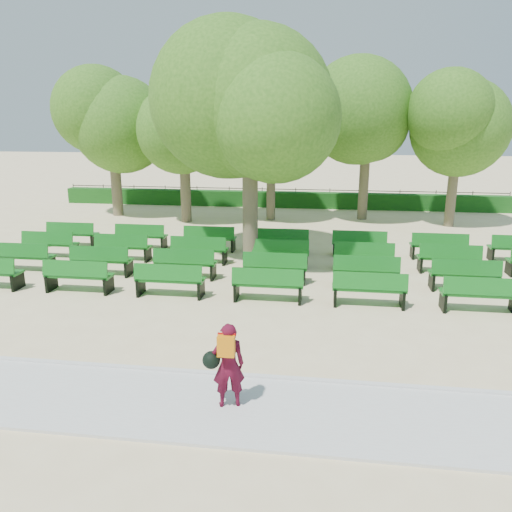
# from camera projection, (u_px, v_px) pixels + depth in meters

# --- Properties ---
(ground) EXTENTS (120.00, 120.00, 0.00)m
(ground) POSITION_uv_depth(u_px,v_px,m) (237.00, 280.00, 16.12)
(ground) COLOR beige
(paving) EXTENTS (30.00, 2.20, 0.06)m
(paving) POSITION_uv_depth(u_px,v_px,m) (166.00, 404.00, 9.04)
(paving) COLOR silver
(paving) RESTS_ON ground
(curb) EXTENTS (30.00, 0.12, 0.10)m
(curb) POSITION_uv_depth(u_px,v_px,m) (183.00, 372.00, 10.14)
(curb) COLOR silver
(curb) RESTS_ON ground
(hedge) EXTENTS (26.00, 0.70, 0.90)m
(hedge) POSITION_uv_depth(u_px,v_px,m) (278.00, 199.00, 29.37)
(hedge) COLOR #164E15
(hedge) RESTS_ON ground
(fence) EXTENTS (26.00, 0.10, 1.02)m
(fence) POSITION_uv_depth(u_px,v_px,m) (279.00, 206.00, 29.87)
(fence) COLOR black
(fence) RESTS_ON ground
(tree_line) EXTENTS (21.80, 6.80, 7.04)m
(tree_line) POSITION_uv_depth(u_px,v_px,m) (271.00, 220.00, 25.67)
(tree_line) COLOR #3C6F1D
(tree_line) RESTS_ON ground
(bench_array) EXTENTS (2.02, 0.67, 1.27)m
(bench_array) POSITION_uv_depth(u_px,v_px,m) (277.00, 270.00, 16.77)
(bench_array) COLOR #126819
(bench_array) RESTS_ON ground
(tree_among) EXTENTS (5.26, 5.26, 7.30)m
(tree_among) POSITION_uv_depth(u_px,v_px,m) (250.00, 123.00, 16.41)
(tree_among) COLOR brown
(tree_among) RESTS_ON ground
(person) EXTENTS (0.78, 0.53, 1.57)m
(person) POSITION_uv_depth(u_px,v_px,m) (227.00, 364.00, 8.74)
(person) COLOR #4A0A1D
(person) RESTS_ON ground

